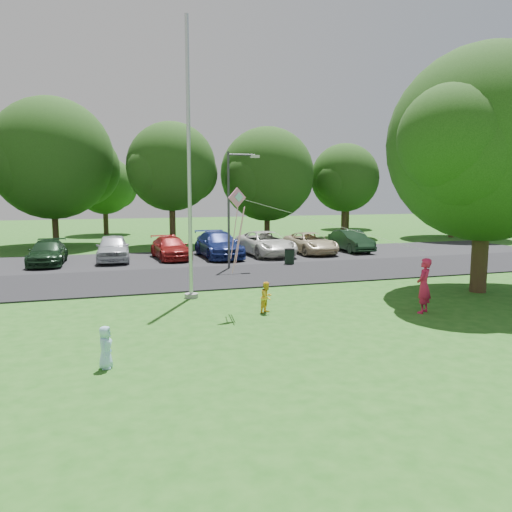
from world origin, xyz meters
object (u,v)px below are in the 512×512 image
object	(u,v)px
street_lamp	(233,199)
trash_can	(289,257)
flagpole	(189,184)
child_yellow	(267,297)
child_blue	(105,347)
kite	(241,212)
big_tree	(485,148)
woman	(424,286)

from	to	relation	value
street_lamp	trash_can	size ratio (longest dim) A/B	6.73
flagpole	street_lamp	world-z (taller)	flagpole
flagpole	child_yellow	world-z (taller)	flagpole
child_blue	kite	xyz separation A→B (m)	(4.31, 4.05, 2.79)
flagpole	child_blue	xyz separation A→B (m)	(-3.15, -6.75, -3.68)
flagpole	kite	xyz separation A→B (m)	(1.16, -2.70, -0.89)
trash_can	big_tree	distance (m)	11.22
flagpole	big_tree	xyz separation A→B (m)	(10.80, -2.40, 1.38)
flagpole	child_blue	bearing A→B (deg)	-115.00
big_tree	child_blue	distance (m)	15.46
woman	child_blue	world-z (taller)	woman
street_lamp	flagpole	bearing A→B (deg)	-117.22
street_lamp	trash_can	distance (m)	4.49
woman	kite	bearing A→B (deg)	-53.51
street_lamp	big_tree	size ratio (longest dim) A/B	0.62
child_blue	kite	world-z (taller)	kite
woman	street_lamp	bearing A→B (deg)	-107.08
flagpole	big_tree	distance (m)	11.15
woman	child_blue	xyz separation A→B (m)	(-9.91, -2.20, -0.41)
child_blue	trash_can	bearing A→B (deg)	-21.43
street_lamp	child_blue	size ratio (longest dim) A/B	6.02
woman	child_yellow	bearing A→B (deg)	-53.26
flagpole	trash_can	bearing A→B (deg)	45.52
flagpole	street_lamp	distance (m)	6.97
street_lamp	child_yellow	xyz separation A→B (m)	(-1.33, -9.10, -3.00)
street_lamp	kite	size ratio (longest dim) A/B	0.97
trash_can	woman	xyz separation A→B (m)	(0.26, -11.16, 0.46)
woman	flagpole	bearing A→B (deg)	-69.15
child_blue	big_tree	bearing A→B (deg)	-58.30
big_tree	child_blue	bearing A→B (deg)	-162.68
street_lamp	kite	distance (m)	9.07
street_lamp	woman	world-z (taller)	street_lamp
woman	child_yellow	size ratio (longest dim) A/B	1.75
street_lamp	kite	xyz separation A→B (m)	(-2.10, -8.82, -0.24)
child_yellow	child_blue	world-z (taller)	child_yellow
flagpole	kite	world-z (taller)	flagpole
child_yellow	kite	xyz separation A→B (m)	(-0.77, 0.28, 2.76)
big_tree	kite	bearing A→B (deg)	-178.22
child_blue	child_yellow	bearing A→B (deg)	-39.03
woman	child_blue	distance (m)	10.16
street_lamp	child_blue	xyz separation A→B (m)	(-6.41, -12.87, -3.03)
child_blue	flagpole	bearing A→B (deg)	-10.61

